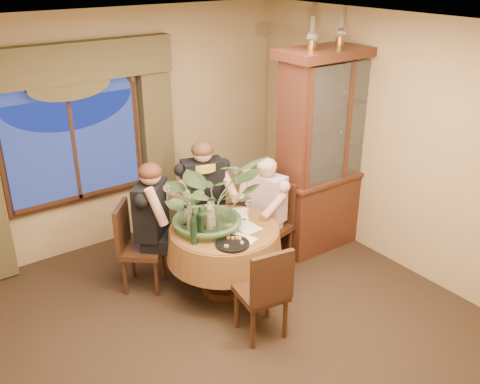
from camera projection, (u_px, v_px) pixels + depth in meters
floor at (242, 335)px, 5.10m from camera, size 5.00×5.00×0.00m
wall_back at (120, 130)px, 6.39m from camera, size 4.50×0.00×4.50m
wall_right at (412, 150)px, 5.73m from camera, size 0.00×5.00×5.00m
ceiling at (243, 32)px, 3.96m from camera, size 5.00×5.00×0.00m
window at (74, 149)px, 6.05m from camera, size 1.62×0.10×1.32m
arched_transom at (65, 81)px, 5.74m from camera, size 1.60×0.06×0.44m
drapery_right at (158, 143)px, 6.62m from camera, size 0.38×0.14×2.32m
swag_valance at (65, 63)px, 5.60m from camera, size 2.45×0.16×0.42m
dining_table at (225, 259)px, 5.65m from camera, size 1.48×1.48×0.75m
china_cabinet at (332, 150)px, 6.33m from camera, size 1.48×0.58×2.40m
oil_lamp_left at (312, 33)px, 5.55m from camera, size 0.11×0.11×0.34m
oil_lamp_center at (341, 30)px, 5.77m from camera, size 0.11×0.11×0.34m
oil_lamp_right at (367, 27)px, 6.00m from camera, size 0.11×0.11×0.34m
chair_right at (270, 225)px, 6.13m from camera, size 0.50×0.50×0.96m
chair_back_right at (203, 215)px, 6.36m from camera, size 0.53×0.53×0.96m
chair_back at (142, 247)px, 5.67m from camera, size 0.59×0.59×0.96m
chair_front_left at (261, 290)px, 4.95m from camera, size 0.48×0.48×0.96m
person_pink at (267, 211)px, 6.08m from camera, size 0.54×0.56×1.30m
person_back at (152, 226)px, 5.63m from camera, size 0.69×0.69×1.42m
person_scarf at (203, 201)px, 6.16m from camera, size 0.63×0.60×1.45m
stoneware_vase at (210, 216)px, 5.46m from camera, size 0.13×0.13×0.25m
centerpiece_plant at (209, 165)px, 5.27m from camera, size 1.08×1.20×0.94m
olive_bowl at (230, 228)px, 5.44m from camera, size 0.15×0.15×0.05m
cheese_platter at (232, 244)px, 5.17m from camera, size 0.33×0.33×0.02m
wine_bottle_0 at (190, 218)px, 5.33m from camera, size 0.07×0.07×0.33m
wine_bottle_1 at (194, 228)px, 5.14m from camera, size 0.07×0.07×0.33m
wine_bottle_2 at (209, 217)px, 5.36m from camera, size 0.07×0.07×0.33m
wine_bottle_3 at (200, 223)px, 5.24m from camera, size 0.07×0.07×0.33m
tasting_paper_0 at (246, 227)px, 5.51m from camera, size 0.23×0.31×0.00m
tasting_paper_1 at (238, 214)px, 5.78m from camera, size 0.34×0.37×0.00m
tasting_paper_2 at (240, 239)px, 5.28m from camera, size 0.30×0.35×0.00m
wine_glass_person_pink at (248, 207)px, 5.75m from camera, size 0.07×0.07×0.18m
wine_glass_person_back at (186, 217)px, 5.52m from camera, size 0.07×0.07×0.18m
wine_glass_person_scarf at (213, 204)px, 5.81m from camera, size 0.07×0.07×0.18m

